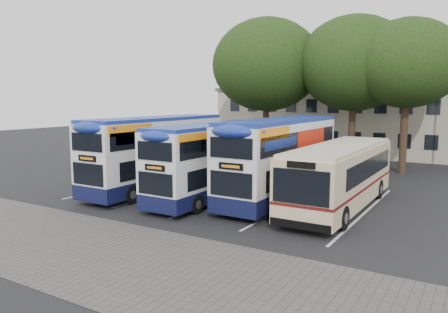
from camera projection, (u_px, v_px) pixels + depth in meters
ground at (252, 229)px, 17.38m from camera, size 120.00×120.00×0.00m
paving_strip at (125, 259)px, 14.17m from camera, size 40.00×6.00×0.01m
bay_lines at (233, 195)px, 23.54m from camera, size 14.12×11.00×0.01m
depot_building at (389, 121)px, 39.82m from camera, size 32.40×8.40×6.20m
tree_left at (267, 65)px, 34.92m from camera, size 8.71×8.71×11.54m
tree_mid at (354, 64)px, 32.07m from camera, size 8.23×8.23×11.23m
tree_right at (408, 64)px, 29.43m from camera, size 7.12×7.12×10.55m
bus_dd_left at (157, 150)px, 24.55m from camera, size 2.41×9.95×4.14m
bus_dd_mid at (214, 158)px, 22.51m from camera, size 2.26×9.33×3.88m
bus_dd_right at (281, 156)px, 22.15m from camera, size 2.42×9.97×4.15m
bus_single at (341, 172)px, 20.53m from camera, size 2.58×10.12×3.02m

